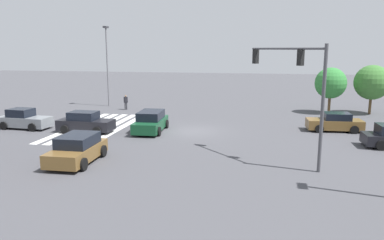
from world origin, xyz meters
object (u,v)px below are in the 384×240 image
at_px(car_2, 335,123).
at_px(car_6, 77,149).
at_px(tree_corner_a, 372,82).
at_px(car_4, 24,120).
at_px(pedestrian, 126,102).
at_px(traffic_signal_mast, 300,80).
at_px(tree_corner_b, 331,83).
at_px(car_3, 85,123).
at_px(car_0, 151,122).
at_px(street_light_pole_b, 107,59).

height_order(car_2, car_6, car_6).
relative_size(car_2, tree_corner_a, 0.88).
xyz_separation_m(car_4, pedestrian, (-10.45, 4.67, 0.14)).
relative_size(traffic_signal_mast, tree_corner_a, 1.37).
bearing_deg(car_6, car_2, 124.48).
xyz_separation_m(car_2, car_6, (11.39, -15.75, 0.08)).
relative_size(car_6, tree_corner_b, 0.95).
height_order(car_3, pedestrian, car_3).
bearing_deg(car_0, car_3, -79.89).
bearing_deg(car_2, car_4, 5.22).
bearing_deg(tree_corner_b, car_4, -64.23).
relative_size(traffic_signal_mast, pedestrian, 4.24).
bearing_deg(car_0, tree_corner_a, 118.77).
relative_size(car_0, street_light_pole_b, 0.53).
distance_m(car_0, tree_corner_a, 22.27).
relative_size(car_2, street_light_pole_b, 0.49).
bearing_deg(car_3, car_6, -65.70).
height_order(traffic_signal_mast, car_6, traffic_signal_mast).
bearing_deg(car_2, tree_corner_b, -99.51).
bearing_deg(car_3, car_2, 12.85).
xyz_separation_m(car_2, tree_corner_a, (-8.80, 4.76, 2.43)).
bearing_deg(street_light_pole_b, traffic_signal_mast, 45.98).
xyz_separation_m(car_2, car_3, (4.05, -18.94, 0.06)).
distance_m(car_2, car_6, 19.43).
xyz_separation_m(traffic_signal_mast, car_6, (1.89, -12.11, -3.92)).
distance_m(car_0, car_2, 14.35).
distance_m(traffic_signal_mast, car_3, 16.71).
xyz_separation_m(car_6, street_light_pole_b, (-20.16, -6.80, 4.42)).
bearing_deg(pedestrian, car_3, -40.47).
height_order(street_light_pole_b, tree_corner_a, street_light_pole_b).
bearing_deg(car_0, car_2, 98.56).
relative_size(car_0, car_3, 1.09).
xyz_separation_m(car_2, car_4, (3.77, -24.42, 0.05)).
height_order(car_4, pedestrian, car_4).
bearing_deg(tree_corner_a, pedestrian, -85.07).
xyz_separation_m(car_4, tree_corner_b, (-12.21, 25.30, 2.28)).
height_order(traffic_signal_mast, pedestrian, traffic_signal_mast).
bearing_deg(car_4, pedestrian, 68.97).
relative_size(street_light_pole_b, tree_corner_b, 1.92).
bearing_deg(pedestrian, car_0, -14.04).
distance_m(traffic_signal_mast, car_4, 21.90).
xyz_separation_m(car_3, pedestrian, (-10.73, -0.80, 0.12)).
xyz_separation_m(car_4, car_6, (7.62, 8.67, 0.03)).
relative_size(car_6, pedestrian, 2.76).
height_order(car_0, car_2, car_0).
distance_m(car_6, pedestrian, 18.51).
relative_size(car_4, street_light_pole_b, 0.49).
bearing_deg(tree_corner_a, car_4, -66.70).
bearing_deg(car_6, tree_corner_b, 138.63).
distance_m(car_0, pedestrian, 11.15).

